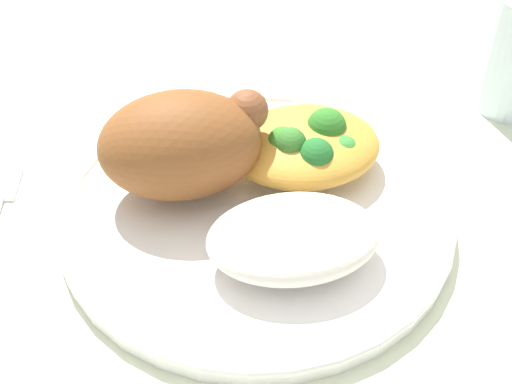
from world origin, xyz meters
name	(u,v)px	position (x,y,z in m)	size (l,w,h in m)	color
ground_plane	(256,219)	(0.00, 0.00, 0.00)	(2.00, 2.00, 0.00)	silver
plate	(256,211)	(0.00, 0.00, 0.01)	(0.27, 0.27, 0.02)	white
roasted_chicken	(183,144)	(-0.05, 0.03, 0.05)	(0.12, 0.08, 0.07)	brown
rice_pile	(293,238)	(0.01, -0.05, 0.03)	(0.11, 0.07, 0.03)	white
mac_cheese_with_broccoli	(305,145)	(0.04, 0.03, 0.03)	(0.11, 0.09, 0.04)	gold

